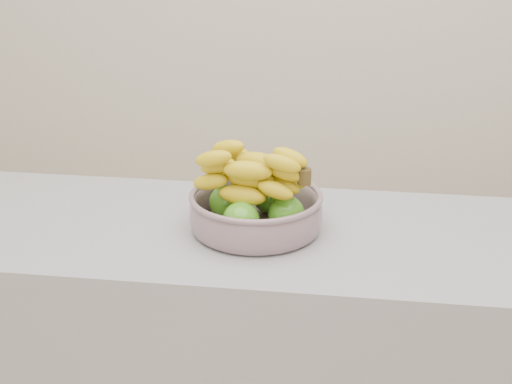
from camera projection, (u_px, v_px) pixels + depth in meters
The scene contains 2 objects.
counter at pixel (283, 380), 1.94m from camera, with size 2.00×0.60×0.90m, color gray.
fruit_bowl at pixel (256, 205), 1.75m from camera, with size 0.33×0.33×0.20m.
Camera 1 is at (0.15, -1.36, 1.66)m, focal length 50.00 mm.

